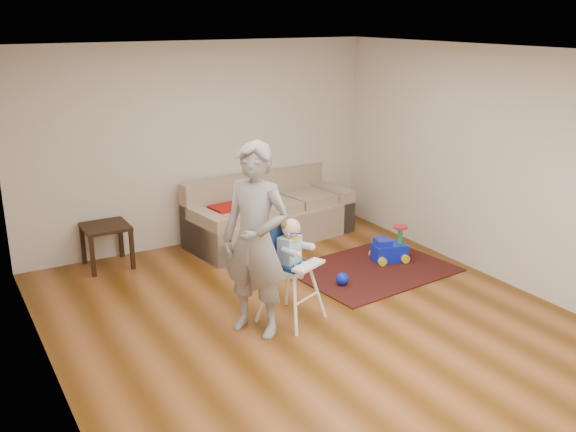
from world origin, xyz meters
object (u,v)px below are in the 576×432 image
ride_on_toy (390,244)px  toy_ball (342,279)px  adult (256,241)px  high_chair (291,272)px  side_table (107,246)px  sofa (271,209)px

ride_on_toy → toy_ball: ride_on_toy is taller
ride_on_toy → adult: 2.56m
ride_on_toy → high_chair: high_chair is taller
high_chair → side_table: bearing=93.9°
side_table → sofa: bearing=-3.9°
sofa → high_chair: size_ratio=2.20×
sofa → side_table: sofa is taller
sofa → side_table: 2.24m
toy_ball → high_chair: high_chair is taller
sofa → ride_on_toy: 1.75m
sofa → toy_ball: bearing=-99.4°
sofa → ride_on_toy: bearing=-66.3°
side_table → ride_on_toy: size_ratio=1.19×
adult → sofa: bearing=115.7°
side_table → high_chair: (1.24, -2.41, 0.26)m
side_table → adult: (0.83, -2.45, 0.68)m
side_table → toy_ball: side_table is taller
sofa → adult: bearing=-129.5°
side_table → adult: 2.67m
toy_ball → high_chair: (-0.95, -0.44, 0.44)m
adult → toy_ball: bearing=76.4°
high_chair → adult: 0.59m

